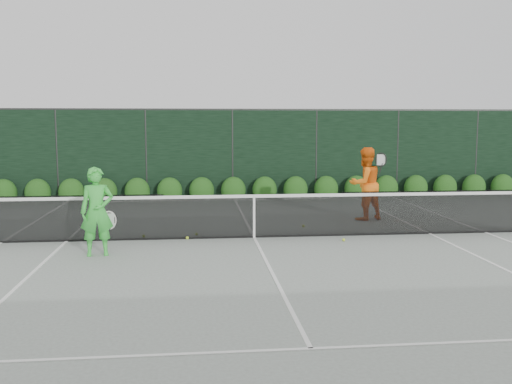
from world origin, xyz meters
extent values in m
plane|color=gray|center=(0.00, 0.00, 0.00)|extent=(80.00, 80.00, 0.00)
cube|color=black|center=(-4.20, 0.00, 0.51)|extent=(4.40, 0.01, 1.02)
cube|color=black|center=(0.00, 0.00, 0.48)|extent=(4.00, 0.01, 0.96)
cube|color=black|center=(4.20, 0.00, 0.51)|extent=(4.40, 0.01, 1.02)
cube|color=white|center=(0.00, 0.00, 0.94)|extent=(12.80, 0.03, 0.07)
cube|color=black|center=(0.00, 0.00, 0.02)|extent=(12.80, 0.02, 0.04)
cube|color=white|center=(0.00, 0.00, 0.46)|extent=(0.05, 0.03, 0.91)
imported|color=green|center=(-3.21, -1.38, 0.86)|extent=(0.69, 0.52, 1.73)
torus|color=silver|center=(-3.01, -1.28, 0.67)|extent=(0.30, 0.11, 0.30)
cylinder|color=black|center=(-3.01, -1.28, 0.43)|extent=(0.10, 0.03, 0.30)
imported|color=orange|center=(3.17, 2.07, 0.97)|extent=(1.13, 1.01, 1.93)
torus|color=black|center=(3.52, 1.87, 1.61)|extent=(0.30, 0.07, 0.30)
cylinder|color=black|center=(3.52, 1.87, 1.37)|extent=(0.10, 0.03, 0.30)
cube|color=white|center=(-5.49, 0.00, 0.01)|extent=(0.06, 23.77, 0.01)
cube|color=white|center=(5.49, 0.00, 0.01)|extent=(0.06, 23.77, 0.01)
cube|color=white|center=(-4.12, 0.00, 0.01)|extent=(0.06, 23.77, 0.01)
cube|color=white|center=(4.12, 0.00, 0.01)|extent=(0.06, 23.77, 0.01)
cube|color=white|center=(0.00, 11.88, 0.01)|extent=(11.03, 0.06, 0.01)
cube|color=white|center=(0.00, 6.40, 0.01)|extent=(8.23, 0.06, 0.01)
cube|color=white|center=(0.00, -6.40, 0.01)|extent=(8.23, 0.06, 0.01)
cube|color=white|center=(0.00, 0.00, 0.01)|extent=(0.06, 12.80, 0.01)
cube|color=black|center=(0.00, 7.50, 1.50)|extent=(32.00, 0.06, 3.00)
cube|color=#262826|center=(0.00, 7.50, 3.03)|extent=(32.00, 0.06, 0.06)
cylinder|color=#262826|center=(-6.00, 7.50, 1.50)|extent=(0.08, 0.08, 3.00)
cylinder|color=#262826|center=(-3.00, 7.50, 1.50)|extent=(0.08, 0.08, 3.00)
cylinder|color=#262826|center=(0.00, 7.50, 1.50)|extent=(0.08, 0.08, 3.00)
cylinder|color=#262826|center=(3.00, 7.50, 1.50)|extent=(0.08, 0.08, 3.00)
cylinder|color=#262826|center=(6.00, 7.50, 1.50)|extent=(0.08, 0.08, 3.00)
cylinder|color=#262826|center=(9.00, 7.50, 1.50)|extent=(0.08, 0.08, 3.00)
ellipsoid|color=#14390F|center=(-7.70, 7.15, 0.23)|extent=(0.86, 0.65, 0.94)
ellipsoid|color=#14390F|center=(-6.60, 7.15, 0.23)|extent=(0.86, 0.65, 0.94)
ellipsoid|color=#14390F|center=(-5.50, 7.15, 0.23)|extent=(0.86, 0.65, 0.94)
ellipsoid|color=#14390F|center=(-4.40, 7.15, 0.23)|extent=(0.86, 0.65, 0.94)
ellipsoid|color=#14390F|center=(-3.30, 7.15, 0.23)|extent=(0.86, 0.65, 0.94)
ellipsoid|color=#14390F|center=(-2.20, 7.15, 0.23)|extent=(0.86, 0.65, 0.94)
ellipsoid|color=#14390F|center=(-1.10, 7.15, 0.23)|extent=(0.86, 0.65, 0.94)
ellipsoid|color=#14390F|center=(0.00, 7.15, 0.23)|extent=(0.86, 0.65, 0.94)
ellipsoid|color=#14390F|center=(1.10, 7.15, 0.23)|extent=(0.86, 0.65, 0.94)
ellipsoid|color=#14390F|center=(2.20, 7.15, 0.23)|extent=(0.86, 0.65, 0.94)
ellipsoid|color=#14390F|center=(3.30, 7.15, 0.23)|extent=(0.86, 0.65, 0.94)
ellipsoid|color=#14390F|center=(4.40, 7.15, 0.23)|extent=(0.86, 0.65, 0.94)
ellipsoid|color=#14390F|center=(5.50, 7.15, 0.23)|extent=(0.86, 0.65, 0.94)
ellipsoid|color=#14390F|center=(6.60, 7.15, 0.23)|extent=(0.86, 0.65, 0.94)
ellipsoid|color=#14390F|center=(7.70, 7.15, 0.23)|extent=(0.86, 0.65, 0.94)
ellipsoid|color=#14390F|center=(8.80, 7.15, 0.23)|extent=(0.86, 0.65, 0.94)
ellipsoid|color=#14390F|center=(9.90, 7.15, 0.23)|extent=(0.86, 0.65, 0.94)
sphere|color=#BFDB30|center=(-2.48, 0.29, 0.03)|extent=(0.07, 0.07, 0.07)
sphere|color=#BFDB30|center=(-1.29, 0.40, 0.03)|extent=(0.07, 0.07, 0.07)
sphere|color=#BFDB30|center=(1.35, 1.14, 0.03)|extent=(0.07, 0.07, 0.07)
sphere|color=#BFDB30|center=(1.91, -0.60, 0.03)|extent=(0.07, 0.07, 0.07)
sphere|color=#BFDB30|center=(-1.50, -0.03, 0.03)|extent=(0.07, 0.07, 0.07)
camera|label=1|loc=(-1.28, -12.55, 2.58)|focal=40.00mm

